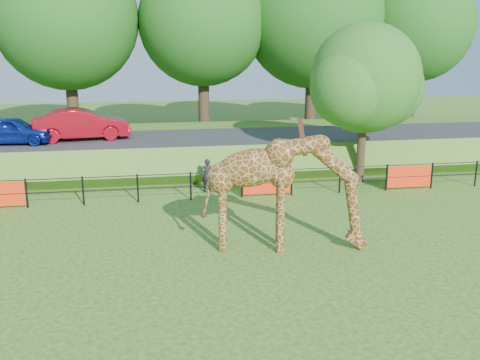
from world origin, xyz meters
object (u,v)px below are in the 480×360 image
(giraffe, at_px, (285,193))
(tree_east, at_px, (367,82))
(car_red, at_px, (81,124))
(visitor, at_px, (207,175))
(car_blue, at_px, (11,130))

(giraffe, height_order, tree_east, tree_east)
(giraffe, xyz_separation_m, car_red, (-6.93, 11.69, 0.45))
(visitor, bearing_deg, car_blue, -21.23)
(visitor, xyz_separation_m, tree_east, (6.83, 0.49, 3.61))
(car_red, height_order, tree_east, tree_east)
(car_blue, height_order, car_red, car_red)
(car_red, bearing_deg, visitor, -140.86)
(giraffe, xyz_separation_m, visitor, (-1.53, 6.67, -1.03))
(car_blue, xyz_separation_m, visitor, (8.41, -4.43, -1.37))
(car_red, distance_m, visitor, 7.52)
(car_red, distance_m, tree_east, 13.22)
(giraffe, bearing_deg, visitor, 113.97)
(car_blue, relative_size, tree_east, 0.55)
(car_blue, bearing_deg, visitor, -111.03)
(giraffe, relative_size, car_red, 1.07)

